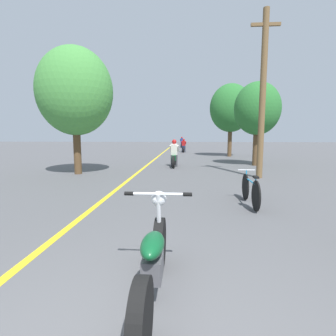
{
  "coord_description": "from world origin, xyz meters",
  "views": [
    {
      "loc": [
        0.49,
        -1.59,
        1.74
      ],
      "look_at": [
        0.05,
        4.96,
        0.9
      ],
      "focal_mm": 28.0,
      "sensor_mm": 36.0,
      "label": 1
    }
  ],
  "objects_px": {
    "motorcycle_rider_mid": "(184,147)",
    "motorcycle_rider_far": "(182,143)",
    "roadside_tree_right_far": "(231,108)",
    "motorcycle_foreground": "(153,261)",
    "bicycle_parked": "(250,190)",
    "utility_pole": "(263,94)",
    "roadside_tree_left": "(75,92)",
    "roadside_tree_right_near": "(257,109)",
    "motorcycle_rider_lead": "(174,156)"
  },
  "relations": [
    {
      "from": "motorcycle_rider_mid",
      "to": "motorcycle_rider_far",
      "type": "height_order",
      "value": "motorcycle_rider_far"
    },
    {
      "from": "roadside_tree_right_far",
      "to": "motorcycle_rider_far",
      "type": "bearing_deg",
      "value": 105.47
    },
    {
      "from": "motorcycle_foreground",
      "to": "bicycle_parked",
      "type": "bearing_deg",
      "value": 63.51
    },
    {
      "from": "utility_pole",
      "to": "motorcycle_rider_far",
      "type": "bearing_deg",
      "value": 98.01
    },
    {
      "from": "motorcycle_foreground",
      "to": "motorcycle_rider_far",
      "type": "distance_m",
      "value": 33.1
    },
    {
      "from": "roadside_tree_left",
      "to": "roadside_tree_right_near",
      "type": "bearing_deg",
      "value": 23.55
    },
    {
      "from": "motorcycle_foreground",
      "to": "roadside_tree_left",
      "type": "bearing_deg",
      "value": 117.18
    },
    {
      "from": "motorcycle_rider_mid",
      "to": "motorcycle_rider_far",
      "type": "xyz_separation_m",
      "value": [
        -0.34,
        9.61,
        0.03
      ]
    },
    {
      "from": "roadside_tree_left",
      "to": "motorcycle_rider_lead",
      "type": "distance_m",
      "value": 5.92
    },
    {
      "from": "bicycle_parked",
      "to": "motorcycle_rider_far",
      "type": "bearing_deg",
      "value": 94.22
    },
    {
      "from": "utility_pole",
      "to": "motorcycle_rider_lead",
      "type": "bearing_deg",
      "value": 135.68
    },
    {
      "from": "utility_pole",
      "to": "motorcycle_rider_mid",
      "type": "relative_size",
      "value": 3.24
    },
    {
      "from": "motorcycle_foreground",
      "to": "motorcycle_rider_mid",
      "type": "bearing_deg",
      "value": 89.71
    },
    {
      "from": "utility_pole",
      "to": "motorcycle_foreground",
      "type": "distance_m",
      "value": 9.22
    },
    {
      "from": "roadside_tree_left",
      "to": "motorcycle_rider_far",
      "type": "distance_m",
      "value": 25.0
    },
    {
      "from": "utility_pole",
      "to": "motorcycle_rider_mid",
      "type": "bearing_deg",
      "value": 101.69
    },
    {
      "from": "roadside_tree_right_far",
      "to": "motorcycle_foreground",
      "type": "distance_m",
      "value": 19.23
    },
    {
      "from": "utility_pole",
      "to": "bicycle_parked",
      "type": "relative_size",
      "value": 3.63
    },
    {
      "from": "utility_pole",
      "to": "bicycle_parked",
      "type": "xyz_separation_m",
      "value": [
        -1.36,
        -4.21,
        -2.94
      ]
    },
    {
      "from": "motorcycle_foreground",
      "to": "motorcycle_rider_mid",
      "type": "relative_size",
      "value": 1.06
    },
    {
      "from": "utility_pole",
      "to": "roadside_tree_right_far",
      "type": "height_order",
      "value": "utility_pole"
    },
    {
      "from": "roadside_tree_left",
      "to": "motorcycle_rider_lead",
      "type": "bearing_deg",
      "value": 35.74
    },
    {
      "from": "motorcycle_rider_mid",
      "to": "roadside_tree_right_far",
      "type": "bearing_deg",
      "value": -53.2
    },
    {
      "from": "roadside_tree_right_far",
      "to": "bicycle_parked",
      "type": "distance_m",
      "value": 15.17
    },
    {
      "from": "utility_pole",
      "to": "bicycle_parked",
      "type": "height_order",
      "value": "utility_pole"
    },
    {
      "from": "roadside_tree_left",
      "to": "roadside_tree_right_far",
      "type": "bearing_deg",
      "value": 50.24
    },
    {
      "from": "utility_pole",
      "to": "roadside_tree_right_near",
      "type": "bearing_deg",
      "value": 77.62
    },
    {
      "from": "motorcycle_rider_far",
      "to": "motorcycle_rider_lead",
      "type": "bearing_deg",
      "value": -90.22
    },
    {
      "from": "roadside_tree_right_far",
      "to": "motorcycle_rider_lead",
      "type": "height_order",
      "value": "roadside_tree_right_far"
    },
    {
      "from": "motorcycle_rider_far",
      "to": "roadside_tree_right_far",
      "type": "bearing_deg",
      "value": -74.53
    },
    {
      "from": "roadside_tree_right_near",
      "to": "bicycle_parked",
      "type": "xyz_separation_m",
      "value": [
        -2.31,
        -8.54,
        -2.76
      ]
    },
    {
      "from": "roadside_tree_right_far",
      "to": "motorcycle_foreground",
      "type": "height_order",
      "value": "roadside_tree_right_far"
    },
    {
      "from": "roadside_tree_right_near",
      "to": "motorcycle_rider_far",
      "type": "distance_m",
      "value": 21.31
    },
    {
      "from": "motorcycle_rider_mid",
      "to": "motorcycle_rider_lead",
      "type": "bearing_deg",
      "value": -92.02
    },
    {
      "from": "motorcycle_foreground",
      "to": "bicycle_parked",
      "type": "distance_m",
      "value": 4.35
    },
    {
      "from": "roadside_tree_left",
      "to": "motorcycle_rider_mid",
      "type": "bearing_deg",
      "value": 72.94
    },
    {
      "from": "roadside_tree_left",
      "to": "motorcycle_foreground",
      "type": "bearing_deg",
      "value": -62.82
    },
    {
      "from": "motorcycle_rider_mid",
      "to": "motorcycle_rider_far",
      "type": "bearing_deg",
      "value": 92.01
    },
    {
      "from": "motorcycle_foreground",
      "to": "roadside_tree_right_far",
      "type": "bearing_deg",
      "value": 78.4
    },
    {
      "from": "roadside_tree_left",
      "to": "motorcycle_rider_mid",
      "type": "xyz_separation_m",
      "value": [
        4.56,
        14.84,
        -3.05
      ]
    },
    {
      "from": "motorcycle_rider_lead",
      "to": "motorcycle_rider_far",
      "type": "relative_size",
      "value": 1.01
    },
    {
      "from": "roadside_tree_right_far",
      "to": "motorcycle_rider_far",
      "type": "height_order",
      "value": "roadside_tree_right_far"
    },
    {
      "from": "roadside_tree_right_near",
      "to": "motorcycle_rider_mid",
      "type": "xyz_separation_m",
      "value": [
        -4.13,
        11.06,
        -2.63
      ]
    },
    {
      "from": "roadside_tree_left",
      "to": "bicycle_parked",
      "type": "distance_m",
      "value": 8.56
    },
    {
      "from": "utility_pole",
      "to": "roadside_tree_left",
      "type": "xyz_separation_m",
      "value": [
        -7.74,
        0.54,
        0.24
      ]
    },
    {
      "from": "bicycle_parked",
      "to": "motorcycle_foreground",
      "type": "bearing_deg",
      "value": -116.49
    },
    {
      "from": "utility_pole",
      "to": "motorcycle_rider_lead",
      "type": "height_order",
      "value": "utility_pole"
    },
    {
      "from": "roadside_tree_right_near",
      "to": "roadside_tree_right_far",
      "type": "relative_size",
      "value": 0.82
    },
    {
      "from": "utility_pole",
      "to": "motorcycle_rider_lead",
      "type": "xyz_separation_m",
      "value": [
        -3.6,
        3.52,
        -2.76
      ]
    },
    {
      "from": "roadside_tree_right_far",
      "to": "utility_pole",
      "type": "bearing_deg",
      "value": -92.78
    }
  ]
}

